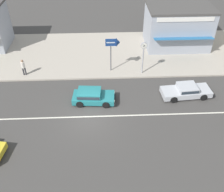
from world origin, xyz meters
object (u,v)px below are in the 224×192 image
shopfront_corner_warung (178,26)px  arrow_signboard (116,44)px  sedan_silver_0 (186,91)px  hatchback_teal_3 (92,96)px  street_clock (144,51)px  pedestrian_near_clock (23,66)px

shopfront_corner_warung → arrow_signboard: bearing=-143.7°
sedan_silver_0 → hatchback_teal_3: bearing=-176.9°
street_clock → pedestrian_near_clock: size_ratio=1.97×
hatchback_teal_3 → street_clock: size_ratio=1.14×
hatchback_teal_3 → arrow_signboard: bearing=63.4°
arrow_signboard → hatchback_teal_3: bearing=-116.6°
arrow_signboard → pedestrian_near_clock: size_ratio=2.07×
pedestrian_near_clock → arrow_signboard: bearing=2.7°
hatchback_teal_3 → shopfront_corner_warung: (9.37, 9.79, 1.80)m
sedan_silver_0 → hatchback_teal_3: size_ratio=1.20×
hatchback_teal_3 → pedestrian_near_clock: (-6.55, 4.16, 0.53)m
street_clock → arrow_signboard: 2.60m
arrow_signboard → shopfront_corner_warung: 8.82m
sedan_silver_0 → street_clock: size_ratio=1.37×
pedestrian_near_clock → street_clock: bearing=-0.8°
street_clock → shopfront_corner_warung: bearing=51.5°
street_clock → pedestrian_near_clock: bearing=179.2°
street_clock → pedestrian_near_clock: street_clock is taller
hatchback_teal_3 → pedestrian_near_clock: pedestrian_near_clock is taller
sedan_silver_0 → pedestrian_near_clock: bearing=165.8°
sedan_silver_0 → street_clock: 5.32m
sedan_silver_0 → shopfront_corner_warung: (1.20, 9.35, 1.86)m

